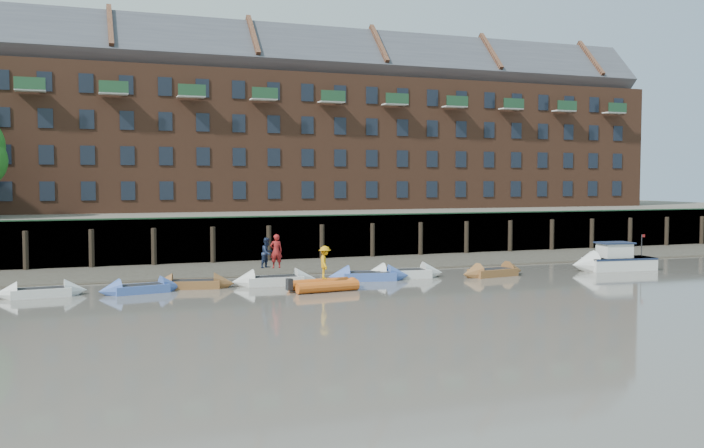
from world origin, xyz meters
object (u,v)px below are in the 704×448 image
rowboat_0 (41,292)px  motor_launch (607,261)px  rowboat_4 (369,276)px  rowboat_1 (141,289)px  rowboat_6 (493,272)px  rowboat_5 (404,273)px  rowboat_2 (193,284)px  rowboat_3 (275,280)px  rib_tender (326,285)px  person_rower_b (267,253)px  person_rib_crew (325,262)px  person_rower_a (276,251)px

rowboat_0 → motor_launch: (33.98, -0.84, 0.37)m
rowboat_4 → motor_launch: bearing=8.3°
rowboat_1 → rowboat_6: 20.71m
rowboat_6 → rowboat_0: bearing=169.1°
rowboat_0 → rowboat_5: 20.11m
rowboat_2 → rowboat_3: size_ratio=0.93×
rowboat_2 → rib_tender: bearing=-15.6°
rowboat_4 → rowboat_6: (7.79, -0.90, -0.01)m
rowboat_1 → rowboat_6: size_ratio=0.95×
rowboat_5 → rowboat_3: bearing=-169.7°
rowboat_2 → person_rower_b: person_rower_b is taller
rowboat_2 → person_rib_crew: size_ratio=2.59×
rib_tender → rowboat_6: bearing=3.8°
rowboat_1 → person_rib_crew: size_ratio=2.52×
rowboat_2 → rowboat_5: rowboat_5 is taller
rib_tender → motor_launch: bearing=-0.5°
rowboat_2 → person_rib_crew: (6.44, -3.24, 1.27)m
rowboat_4 → person_rower_b: person_rower_b is taller
rowboat_1 → rowboat_2: rowboat_2 is taller
rowboat_0 → rib_tender: size_ratio=1.15×
person_rower_b → rowboat_6: bearing=-42.2°
rowboat_1 → person_rower_b: 7.11m
motor_launch → person_rower_b: 22.34m
person_rower_a → person_rower_b: size_ratio=1.11×
person_rower_b → rib_tender: bearing=-90.5°
rowboat_6 → rib_tender: (-11.41, -2.06, 0.05)m
rowboat_1 → person_rib_crew: 9.67m
person_rower_a → person_rib_crew: (1.88, -3.00, -0.40)m
rowboat_3 → motor_launch: motor_launch is taller
rowboat_6 → rowboat_1: bearing=169.7°
rowboat_4 → rowboat_5: size_ratio=0.98×
rib_tender → person_rower_b: 4.25m
rowboat_6 → person_rower_b: size_ratio=2.76×
rowboat_0 → rowboat_6: rowboat_6 is taller
person_rib_crew → person_rower_a: bearing=47.7°
rowboat_3 → rowboat_5: 8.04m
rowboat_4 → rowboat_1: bearing=-166.5°
rowboat_0 → rowboat_1: bearing=-9.0°
rowboat_5 → person_rib_crew: size_ratio=2.86×
rowboat_0 → person_rower_a: bearing=-3.9°
motor_launch → person_rower_a: 21.88m
rowboat_5 → rib_tender: (-6.01, -3.29, 0.03)m
rowboat_0 → rowboat_2: bearing=-1.8°
rowboat_2 → rowboat_5: 12.50m
rowboat_2 → rowboat_5: size_ratio=0.90×
rowboat_0 → rowboat_6: 25.53m
rowboat_6 → person_rower_a: person_rower_a is taller
motor_launch → rowboat_4: bearing=2.9°
person_rib_crew → rowboat_6: bearing=-64.1°
rowboat_3 → motor_launch: (21.91, -0.89, 0.35)m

